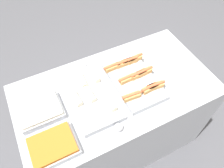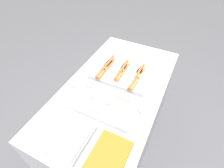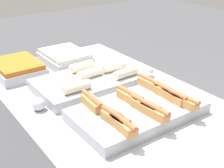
{
  "view_description": "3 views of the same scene",
  "coord_description": "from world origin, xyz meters",
  "px_view_note": "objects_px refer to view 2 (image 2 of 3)",
  "views": [
    {
      "loc": [
        -0.47,
        -0.87,
        2.28
      ],
      "look_at": [
        -0.04,
        0.0,
        1.01
      ],
      "focal_mm": 35.0,
      "sensor_mm": 36.0,
      "label": 1
    },
    {
      "loc": [
        -0.96,
        -0.46,
        2.03
      ],
      "look_at": [
        -0.04,
        0.0,
        1.01
      ],
      "focal_mm": 28.0,
      "sensor_mm": 36.0,
      "label": 2
    },
    {
      "loc": [
        0.99,
        -0.73,
        1.6
      ],
      "look_at": [
        -0.04,
        0.0,
        1.01
      ],
      "focal_mm": 50.0,
      "sensor_mm": 36.0,
      "label": 3
    }
  ],
  "objects_px": {
    "tray_side_front": "(109,157)",
    "tray_side_back": "(71,138)",
    "tray_wraps": "(102,102)",
    "tray_hotdogs": "(121,74)",
    "serving_spoon_far": "(74,86)",
    "serving_spoon_near": "(142,111)"
  },
  "relations": [
    {
      "from": "tray_side_back",
      "to": "tray_hotdogs",
      "type": "bearing_deg",
      "value": -3.05
    },
    {
      "from": "tray_side_front",
      "to": "serving_spoon_far",
      "type": "height_order",
      "value": "tray_side_front"
    },
    {
      "from": "serving_spoon_near",
      "to": "serving_spoon_far",
      "type": "height_order",
      "value": "same"
    },
    {
      "from": "serving_spoon_far",
      "to": "tray_hotdogs",
      "type": "bearing_deg",
      "value": -45.18
    },
    {
      "from": "tray_wraps",
      "to": "serving_spoon_near",
      "type": "height_order",
      "value": "tray_wraps"
    },
    {
      "from": "tray_hotdogs",
      "to": "serving_spoon_far",
      "type": "distance_m",
      "value": 0.43
    },
    {
      "from": "serving_spoon_near",
      "to": "serving_spoon_far",
      "type": "bearing_deg",
      "value": 90.12
    },
    {
      "from": "tray_wraps",
      "to": "tray_side_front",
      "type": "bearing_deg",
      "value": -145.3
    },
    {
      "from": "tray_hotdogs",
      "to": "tray_side_front",
      "type": "distance_m",
      "value": 0.76
    },
    {
      "from": "tray_side_back",
      "to": "tray_wraps",
      "type": "bearing_deg",
      "value": -6.15
    },
    {
      "from": "tray_wraps",
      "to": "tray_side_back",
      "type": "height_order",
      "value": "tray_wraps"
    },
    {
      "from": "tray_side_back",
      "to": "serving_spoon_near",
      "type": "relative_size",
      "value": 1.26
    },
    {
      "from": "tray_side_front",
      "to": "tray_side_back",
      "type": "bearing_deg",
      "value": 90.0
    },
    {
      "from": "serving_spoon_near",
      "to": "tray_side_back",
      "type": "bearing_deg",
      "value": 140.06
    },
    {
      "from": "tray_side_back",
      "to": "serving_spoon_far",
      "type": "height_order",
      "value": "tray_side_back"
    },
    {
      "from": "tray_wraps",
      "to": "tray_side_front",
      "type": "xyz_separation_m",
      "value": [
        -0.36,
        -0.25,
        0.0
      ]
    },
    {
      "from": "tray_hotdogs",
      "to": "serving_spoon_near",
      "type": "relative_size",
      "value": 2.27
    },
    {
      "from": "tray_hotdogs",
      "to": "tray_side_back",
      "type": "relative_size",
      "value": 1.81
    },
    {
      "from": "tray_side_front",
      "to": "tray_side_back",
      "type": "relative_size",
      "value": 1.0
    },
    {
      "from": "serving_spoon_far",
      "to": "tray_side_front",
      "type": "bearing_deg",
      "value": -127.1
    },
    {
      "from": "tray_side_back",
      "to": "serving_spoon_near",
      "type": "height_order",
      "value": "tray_side_back"
    },
    {
      "from": "tray_side_front",
      "to": "tray_hotdogs",
      "type": "bearing_deg",
      "value": 18.97
    }
  ]
}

